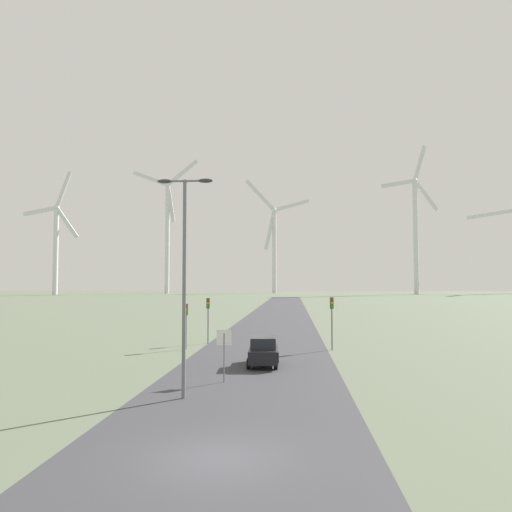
{
  "coord_description": "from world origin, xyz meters",
  "views": [
    {
      "loc": [
        2.27,
        -15.17,
        5.26
      ],
      "look_at": [
        0.0,
        16.08,
        6.94
      ],
      "focal_mm": 35.0,
      "sensor_mm": 36.0,
      "label": 1
    }
  ],
  "objects_px": {
    "stop_sign_near": "(224,346)",
    "wind_turbine_center": "(274,241)",
    "streetlamp": "(184,261)",
    "wind_turbine_left": "(167,228)",
    "car_approaching": "(263,351)",
    "wind_turbine_far_left": "(56,240)",
    "traffic_light_post_near_left": "(186,316)",
    "wind_turbine_right": "(415,226)",
    "traffic_light_post_mid_left": "(208,310)",
    "traffic_light_post_near_right": "(332,311)"
  },
  "relations": [
    {
      "from": "car_approaching",
      "to": "wind_turbine_left",
      "type": "height_order",
      "value": "wind_turbine_left"
    },
    {
      "from": "wind_turbine_far_left",
      "to": "wind_turbine_left",
      "type": "relative_size",
      "value": 0.82
    },
    {
      "from": "traffic_light_post_near_left",
      "to": "wind_turbine_center",
      "type": "xyz_separation_m",
      "value": [
        -0.82,
        217.85,
        24.34
      ]
    },
    {
      "from": "wind_turbine_far_left",
      "to": "wind_turbine_center",
      "type": "xyz_separation_m",
      "value": [
        94.43,
        45.54,
        3.07
      ]
    },
    {
      "from": "streetlamp",
      "to": "stop_sign_near",
      "type": "distance_m",
      "value": 5.89
    },
    {
      "from": "wind_turbine_center",
      "to": "traffic_light_post_near_right",
      "type": "bearing_deg",
      "value": -86.76
    },
    {
      "from": "streetlamp",
      "to": "traffic_light_post_near_right",
      "type": "xyz_separation_m",
      "value": [
        8.06,
        16.92,
        -3.26
      ]
    },
    {
      "from": "wind_turbine_center",
      "to": "wind_turbine_right",
      "type": "bearing_deg",
      "value": -20.54
    },
    {
      "from": "traffic_light_post_near_left",
      "to": "wind_turbine_center",
      "type": "height_order",
      "value": "wind_turbine_center"
    },
    {
      "from": "streetlamp",
      "to": "wind_turbine_center",
      "type": "xyz_separation_m",
      "value": [
        -4.24,
        234.25,
        20.71
      ]
    },
    {
      "from": "streetlamp",
      "to": "wind_turbine_far_left",
      "type": "height_order",
      "value": "wind_turbine_far_left"
    },
    {
      "from": "wind_turbine_left",
      "to": "traffic_light_post_mid_left",
      "type": "bearing_deg",
      "value": -74.72
    },
    {
      "from": "wind_turbine_far_left",
      "to": "wind_turbine_left",
      "type": "height_order",
      "value": "wind_turbine_left"
    },
    {
      "from": "wind_turbine_far_left",
      "to": "traffic_light_post_near_left",
      "type": "bearing_deg",
      "value": -61.07
    },
    {
      "from": "wind_turbine_right",
      "to": "wind_turbine_far_left",
      "type": "bearing_deg",
      "value": -172.57
    },
    {
      "from": "wind_turbine_center",
      "to": "wind_turbine_right",
      "type": "relative_size",
      "value": 0.84
    },
    {
      "from": "wind_turbine_left",
      "to": "traffic_light_post_near_right",
      "type": "bearing_deg",
      "value": -72.26
    },
    {
      "from": "streetlamp",
      "to": "traffic_light_post_mid_left",
      "type": "relative_size",
      "value": 2.57
    },
    {
      "from": "traffic_light_post_near_right",
      "to": "car_approaching",
      "type": "bearing_deg",
      "value": -122.22
    },
    {
      "from": "traffic_light_post_mid_left",
      "to": "wind_turbine_right",
      "type": "distance_m",
      "value": 201.81
    },
    {
      "from": "streetlamp",
      "to": "stop_sign_near",
      "type": "relative_size",
      "value": 3.67
    },
    {
      "from": "traffic_light_post_mid_left",
      "to": "wind_turbine_far_left",
      "type": "relative_size",
      "value": 0.07
    },
    {
      "from": "stop_sign_near",
      "to": "wind_turbine_center",
      "type": "xyz_separation_m",
      "value": [
        -5.58,
        230.5,
        25.05
      ]
    },
    {
      "from": "wind_turbine_left",
      "to": "wind_turbine_center",
      "type": "bearing_deg",
      "value": 16.45
    },
    {
      "from": "wind_turbine_left",
      "to": "wind_turbine_right",
      "type": "bearing_deg",
      "value": -4.46
    },
    {
      "from": "wind_turbine_far_left",
      "to": "car_approaching",
      "type": "bearing_deg",
      "value": -60.46
    },
    {
      "from": "traffic_light_post_near_left",
      "to": "traffic_light_post_mid_left",
      "type": "bearing_deg",
      "value": 74.33
    },
    {
      "from": "traffic_light_post_near_left",
      "to": "traffic_light_post_mid_left",
      "type": "xyz_separation_m",
      "value": [
        1.09,
        3.9,
        0.24
      ]
    },
    {
      "from": "car_approaching",
      "to": "stop_sign_near",
      "type": "bearing_deg",
      "value": -108.45
    },
    {
      "from": "car_approaching",
      "to": "wind_turbine_center",
      "type": "bearing_deg",
      "value": 91.87
    },
    {
      "from": "streetlamp",
      "to": "wind_turbine_left",
      "type": "relative_size",
      "value": 0.15
    },
    {
      "from": "streetlamp",
      "to": "traffic_light_post_near_left",
      "type": "xyz_separation_m",
      "value": [
        -3.42,
        16.4,
        -3.63
      ]
    },
    {
      "from": "traffic_light_post_near_left",
      "to": "wind_turbine_right",
      "type": "distance_m",
      "value": 205.84
    },
    {
      "from": "traffic_light_post_near_left",
      "to": "car_approaching",
      "type": "xyz_separation_m",
      "value": [
        6.55,
        -7.31,
        -1.73
      ]
    },
    {
      "from": "traffic_light_post_near_left",
      "to": "wind_turbine_left",
      "type": "xyz_separation_m",
      "value": [
        -53.12,
        202.41,
        29.71
      ]
    },
    {
      "from": "traffic_light_post_near_left",
      "to": "wind_turbine_left",
      "type": "distance_m",
      "value": 211.36
    },
    {
      "from": "car_approaching",
      "to": "wind_turbine_left",
      "type": "distance_m",
      "value": 220.3
    },
    {
      "from": "traffic_light_post_mid_left",
      "to": "wind_turbine_left",
      "type": "distance_m",
      "value": 207.88
    },
    {
      "from": "wind_turbine_right",
      "to": "streetlamp",
      "type": "bearing_deg",
      "value": -106.36
    },
    {
      "from": "stop_sign_near",
      "to": "wind_turbine_center",
      "type": "bearing_deg",
      "value": 91.39
    },
    {
      "from": "car_approaching",
      "to": "wind_turbine_center",
      "type": "xyz_separation_m",
      "value": [
        -7.36,
        225.16,
        26.07
      ]
    },
    {
      "from": "streetlamp",
      "to": "traffic_light_post_near_left",
      "type": "relative_size",
      "value": 2.81
    },
    {
      "from": "traffic_light_post_mid_left",
      "to": "wind_turbine_right",
      "type": "bearing_deg",
      "value": 71.35
    },
    {
      "from": "streetlamp",
      "to": "wind_turbine_right",
      "type": "distance_m",
      "value": 219.89
    },
    {
      "from": "streetlamp",
      "to": "traffic_light_post_near_left",
      "type": "height_order",
      "value": "streetlamp"
    },
    {
      "from": "streetlamp",
      "to": "wind_turbine_left",
      "type": "xyz_separation_m",
      "value": [
        -56.54,
        218.81,
        26.08
      ]
    },
    {
      "from": "traffic_light_post_near_left",
      "to": "wind_turbine_left",
      "type": "height_order",
      "value": "wind_turbine_left"
    },
    {
      "from": "car_approaching",
      "to": "wind_turbine_far_left",
      "type": "distance_m",
      "value": 207.74
    },
    {
      "from": "wind_turbine_right",
      "to": "wind_turbine_left",
      "type": "bearing_deg",
      "value": 175.54
    },
    {
      "from": "wind_turbine_left",
      "to": "wind_turbine_center",
      "type": "distance_m",
      "value": 54.8
    }
  ]
}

